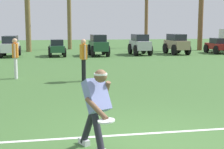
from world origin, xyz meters
TOP-DOWN VIEW (x-y plane):
  - ground_plane at (0.00, 0.00)m, footprint 80.00×80.00m
  - field_line_paint at (0.00, 0.33)m, footprint 23.86×0.64m
  - frisbee_thrower at (-1.02, -0.44)m, footprint 0.54×1.13m
  - frisbee_in_flight at (-0.95, -1.06)m, footprint 0.28×0.28m
  - teammate_near_sideline at (-3.17, 7.70)m, footprint 0.20×0.49m
  - teammate_midfield at (-0.63, 6.67)m, footprint 0.26×0.50m
  - parked_car_slot_b at (-4.50, 17.10)m, footprint 1.16×2.41m
  - parked_car_slot_c at (-1.53, 16.85)m, footprint 1.16×2.23m
  - parked_car_slot_d at (1.19, 16.71)m, footprint 1.25×2.39m
  - parked_car_slot_e at (4.10, 17.02)m, footprint 1.22×2.38m
  - parked_car_slot_f at (6.74, 17.06)m, footprint 1.32×2.41m
  - parked_car_slot_g at (9.87, 17.20)m, footprint 1.13×2.22m
  - palm_tree_far_left at (-3.62, 20.84)m, footprint 3.32×2.90m
  - palm_tree_left_of_centre at (-0.43, 22.94)m, footprint 2.87×3.39m
  - palm_tree_right_of_centre at (6.34, 23.87)m, footprint 3.07×3.24m
  - palm_tree_far_right at (9.81, 20.12)m, footprint 3.18×2.98m

SIDE VIEW (x-z plane):
  - ground_plane at x=0.00m, z-range 0.00..0.00m
  - field_line_paint at x=0.00m, z-range 0.00..0.01m
  - parked_car_slot_c at x=-1.53m, z-range 0.01..1.11m
  - parked_car_slot_g at x=9.87m, z-range 0.01..1.11m
  - frisbee_in_flight at x=-0.95m, z-range 0.68..0.73m
  - parked_car_slot_b at x=-4.50m, z-range 0.05..1.39m
  - parked_car_slot_d at x=1.19m, z-range 0.04..1.44m
  - parked_car_slot_e at x=4.10m, z-range 0.04..1.44m
  - parked_car_slot_f at x=6.74m, z-range 0.04..1.44m
  - frisbee_thrower at x=-1.02m, z-range 0.09..1.49m
  - teammate_near_sideline at x=-3.17m, z-range 0.16..1.72m
  - teammate_midfield at x=-0.63m, z-range 0.16..1.72m
  - palm_tree_right_of_centre at x=6.34m, z-range 0.58..5.80m
  - palm_tree_far_right at x=9.81m, z-range 0.49..6.16m
  - palm_tree_left_of_centre at x=-0.43m, z-range 0.51..6.51m
  - palm_tree_far_left at x=-3.62m, z-range 0.38..7.15m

